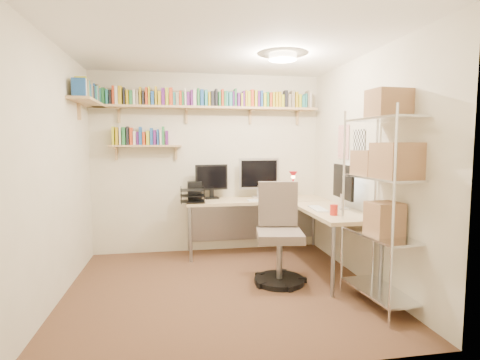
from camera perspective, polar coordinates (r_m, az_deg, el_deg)
name	(u,v)px	position (r m, az deg, el deg)	size (l,w,h in m)	color
ground	(222,288)	(4.13, -2.81, -16.18)	(3.20, 3.20, 0.00)	#4E2F21
room_shell	(221,142)	(3.84, -2.85, 5.85)	(3.24, 3.04, 2.52)	beige
wall_shelves	(178,106)	(5.13, -9.36, 11.05)	(3.12, 1.09, 0.80)	tan
corner_desk	(265,202)	(4.97, 3.82, -3.42)	(2.04, 1.99, 1.33)	beige
office_chair	(279,240)	(4.22, 5.96, -9.11)	(0.58, 0.59, 1.10)	black
wire_rack	(386,171)	(3.64, 21.40, 1.28)	(0.46, 0.83, 2.01)	silver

